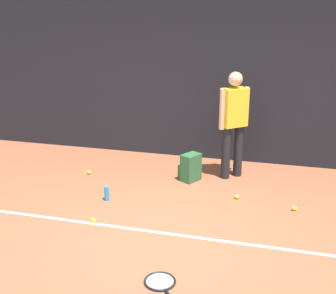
# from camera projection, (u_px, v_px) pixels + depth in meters

# --- Properties ---
(ground_plane) EXTENTS (12.00, 12.00, 0.00)m
(ground_plane) POSITION_uv_depth(u_px,v_px,m) (159.00, 236.00, 5.22)
(ground_plane) COLOR #9E5638
(back_fence) EXTENTS (10.00, 0.10, 2.77)m
(back_fence) POSITION_uv_depth(u_px,v_px,m) (207.00, 82.00, 7.55)
(back_fence) COLOR black
(back_fence) RESTS_ON ground
(court_line) EXTENTS (9.00, 0.05, 0.00)m
(court_line) POSITION_uv_depth(u_px,v_px,m) (161.00, 233.00, 5.28)
(court_line) COLOR white
(court_line) RESTS_ON ground
(tennis_player) EXTENTS (0.44, 0.43, 1.70)m
(tennis_player) POSITION_uv_depth(u_px,v_px,m) (234.00, 119.00, 6.75)
(tennis_player) COLOR black
(tennis_player) RESTS_ON ground
(tennis_racket) EXTENTS (0.51, 0.60, 0.03)m
(tennis_racket) POSITION_uv_depth(u_px,v_px,m) (161.00, 283.00, 4.30)
(tennis_racket) COLOR black
(tennis_racket) RESTS_ON ground
(backpack) EXTENTS (0.37, 0.36, 0.44)m
(backpack) POSITION_uv_depth(u_px,v_px,m) (190.00, 168.00, 6.83)
(backpack) COLOR #2D6038
(backpack) RESTS_ON ground
(tennis_ball_near_player) EXTENTS (0.07, 0.07, 0.07)m
(tennis_ball_near_player) POSITION_uv_depth(u_px,v_px,m) (93.00, 220.00, 5.53)
(tennis_ball_near_player) COLOR #CCE033
(tennis_ball_near_player) RESTS_ON ground
(tennis_ball_by_fence) EXTENTS (0.07, 0.07, 0.07)m
(tennis_ball_by_fence) POSITION_uv_depth(u_px,v_px,m) (89.00, 172.00, 7.14)
(tennis_ball_by_fence) COLOR #CCE033
(tennis_ball_by_fence) RESTS_ON ground
(tennis_ball_mid_court) EXTENTS (0.07, 0.07, 0.07)m
(tennis_ball_mid_court) POSITION_uv_depth(u_px,v_px,m) (294.00, 208.00, 5.85)
(tennis_ball_mid_court) COLOR #CCE033
(tennis_ball_mid_court) RESTS_ON ground
(tennis_ball_far_left) EXTENTS (0.07, 0.07, 0.07)m
(tennis_ball_far_left) POSITION_uv_depth(u_px,v_px,m) (237.00, 197.00, 6.21)
(tennis_ball_far_left) COLOR #CCE033
(tennis_ball_far_left) RESTS_ON ground
(water_bottle) EXTENTS (0.07, 0.07, 0.21)m
(water_bottle) POSITION_uv_depth(u_px,v_px,m) (107.00, 194.00, 6.14)
(water_bottle) COLOR #268CD8
(water_bottle) RESTS_ON ground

